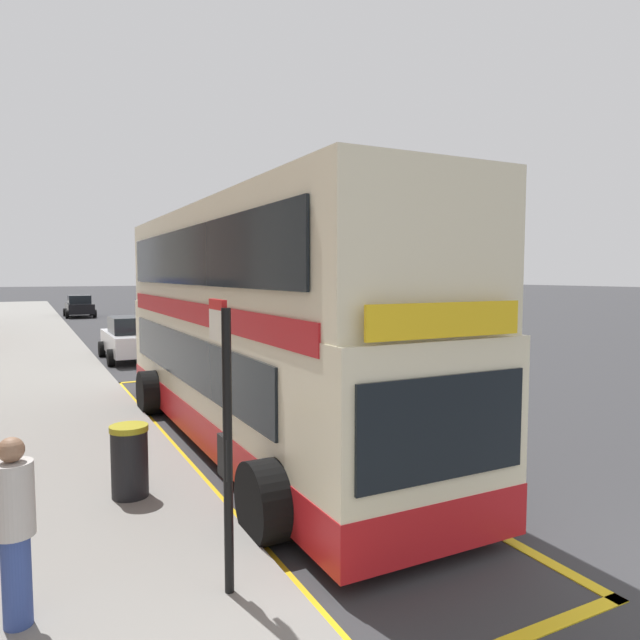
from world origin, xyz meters
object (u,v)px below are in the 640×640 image
(litter_bin, at_px, (130,461))
(parked_car_black_across, at_px, (79,306))
(pedestrian_waiting_near_sign, at_px, (14,524))
(parked_car_white_kerbside, at_px, (132,338))
(parked_car_white_far, at_px, (171,303))
(double_decker_bus, at_px, (253,334))
(bus_stop_sign, at_px, (225,423))

(litter_bin, bearing_deg, parked_car_black_across, 86.39)
(parked_car_black_across, distance_m, pedestrian_waiting_near_sign, 40.96)
(parked_car_black_across, xyz_separation_m, pedestrian_waiting_near_sign, (-3.76, -40.78, 0.25))
(parked_car_white_kerbside, xyz_separation_m, parked_car_white_far, (7.37, 26.45, 0.00))
(double_decker_bus, xyz_separation_m, pedestrian_waiting_near_sign, (-3.96, -4.72, -1.02))
(parked_car_white_kerbside, bearing_deg, parked_car_black_across, 88.96)
(parked_car_white_far, xyz_separation_m, parked_car_black_across, (-7.28, -2.35, 0.00))
(parked_car_white_kerbside, bearing_deg, double_decker_bus, -89.43)
(parked_car_black_across, bearing_deg, litter_bin, 84.40)
(bus_stop_sign, height_order, parked_car_black_across, bus_stop_sign)
(parked_car_black_across, bearing_deg, bus_stop_sign, 85.29)
(pedestrian_waiting_near_sign, relative_size, litter_bin, 1.68)
(parked_car_black_across, relative_size, pedestrian_waiting_near_sign, 2.52)
(double_decker_bus, xyz_separation_m, bus_stop_sign, (-2.16, -4.97, -0.29))
(pedestrian_waiting_near_sign, bearing_deg, bus_stop_sign, -8.10)
(bus_stop_sign, xyz_separation_m, parked_car_black_across, (1.96, 41.04, -0.98))
(parked_car_white_kerbside, height_order, litter_bin, parked_car_white_kerbside)
(parked_car_white_kerbside, relative_size, litter_bin, 4.23)
(bus_stop_sign, distance_m, parked_car_white_kerbside, 17.07)
(pedestrian_waiting_near_sign, bearing_deg, litter_bin, 62.46)
(parked_car_black_across, bearing_deg, parked_car_white_far, -164.08)
(double_decker_bus, bearing_deg, pedestrian_waiting_near_sign, -130.00)
(parked_car_white_far, relative_size, litter_bin, 4.23)
(parked_car_white_kerbside, xyz_separation_m, pedestrian_waiting_near_sign, (-3.67, -16.68, 0.25))
(parked_car_white_far, relative_size, parked_car_black_across, 1.00)
(bus_stop_sign, bearing_deg, double_decker_bus, 66.55)
(bus_stop_sign, height_order, parked_car_white_kerbside, bus_stop_sign)
(parked_car_white_far, bearing_deg, bus_stop_sign, -102.35)
(bus_stop_sign, relative_size, parked_car_white_far, 0.67)
(double_decker_bus, relative_size, bus_stop_sign, 3.98)
(litter_bin, bearing_deg, parked_car_white_kerbside, 80.65)
(double_decker_bus, bearing_deg, litter_bin, -140.74)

